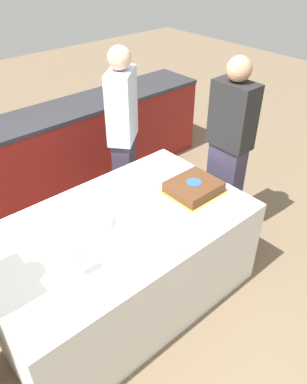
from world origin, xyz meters
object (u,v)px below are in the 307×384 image
cake (194,187)px  plate_stack (98,221)px  person_seated_right (228,153)px  wine_glass (78,260)px  person_cutting_cake (123,139)px

cake → plate_stack: bearing=168.3°
cake → person_seated_right: person_seated_right is taller
person_seated_right → wine_glass: bearing=-81.4°
wine_glass → person_seated_right: person_seated_right is taller
person_cutting_cake → person_seated_right: person_cutting_cake is taller
person_cutting_cake → person_seated_right: size_ratio=1.01×
person_cutting_cake → person_seated_right: bearing=83.1°
person_seated_right → person_cutting_cake: bearing=-147.0°
plate_stack → person_cutting_cake: size_ratio=0.12×
cake → person_cutting_cake: bearing=90.0°
cake → person_cutting_cake: (-0.00, 0.87, 0.07)m
wine_glass → person_seated_right: size_ratio=0.11×
plate_stack → wine_glass: bearing=-137.5°
wine_glass → person_cutting_cake: person_cutting_cake is taller
plate_stack → wine_glass: wine_glass is taller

